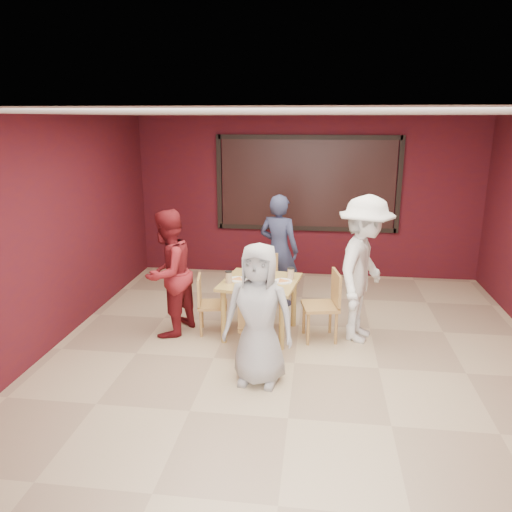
# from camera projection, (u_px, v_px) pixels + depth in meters

# --- Properties ---
(floor) EXTENTS (7.00, 7.00, 0.00)m
(floor) POSITION_uv_depth(u_px,v_px,m) (295.00, 363.00, 5.81)
(floor) COLOR #C4AE88
(floor) RESTS_ON ground
(window_blinds) EXTENTS (3.00, 0.02, 1.50)m
(window_blinds) POSITION_uv_depth(u_px,v_px,m) (307.00, 184.00, 8.67)
(window_blinds) COLOR black
(dining_table) EXTENTS (1.06, 1.06, 0.89)m
(dining_table) POSITION_uv_depth(u_px,v_px,m) (260.00, 287.00, 6.43)
(dining_table) COLOR tan
(dining_table) RESTS_ON floor
(chair_front) EXTENTS (0.41, 0.41, 0.79)m
(chair_front) POSITION_uv_depth(u_px,v_px,m) (255.00, 323.00, 5.80)
(chair_front) COLOR #B78447
(chair_front) RESTS_ON floor
(chair_back) EXTENTS (0.42, 0.42, 0.86)m
(chair_back) POSITION_uv_depth(u_px,v_px,m) (263.00, 280.00, 7.25)
(chair_back) COLOR #B78447
(chair_back) RESTS_ON floor
(chair_left) EXTENTS (0.44, 0.44, 0.78)m
(chair_left) POSITION_uv_depth(u_px,v_px,m) (208.00, 301.00, 6.54)
(chair_left) COLOR #B78447
(chair_left) RESTS_ON floor
(chair_right) EXTENTS (0.51, 0.51, 0.90)m
(chair_right) POSITION_uv_depth(u_px,v_px,m) (326.00, 302.00, 6.32)
(chair_right) COLOR #B78447
(chair_right) RESTS_ON floor
(diner_front) EXTENTS (0.81, 0.58, 1.54)m
(diner_front) POSITION_uv_depth(u_px,v_px,m) (259.00, 315.00, 5.21)
(diner_front) COLOR #A8A8A8
(diner_front) RESTS_ON floor
(diner_back) EXTENTS (0.71, 0.58, 1.69)m
(diner_back) POSITION_uv_depth(u_px,v_px,m) (279.00, 250.00, 7.47)
(diner_back) COLOR #2C314F
(diner_back) RESTS_ON floor
(diner_left) EXTENTS (0.84, 0.96, 1.65)m
(diner_left) POSITION_uv_depth(u_px,v_px,m) (168.00, 273.00, 6.42)
(diner_left) COLOR maroon
(diner_left) RESTS_ON floor
(diner_right) EXTENTS (1.05, 1.36, 1.86)m
(diner_right) POSITION_uv_depth(u_px,v_px,m) (364.00, 269.00, 6.23)
(diner_right) COLOR white
(diner_right) RESTS_ON floor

